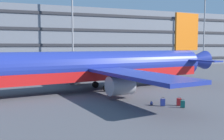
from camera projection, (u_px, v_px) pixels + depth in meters
ground_plane at (128, 87)px, 37.16m from camera, size 600.00×600.00×0.00m
terminal_structure at (67, 38)px, 78.10m from camera, size 166.33×20.74×16.26m
airliner at (94, 68)px, 34.09m from camera, size 41.29×33.48×11.05m
light_mast_left at (72, 12)px, 62.76m from camera, size 1.80×0.50×24.72m
light_mast_center_left at (204, 26)px, 76.92m from camera, size 1.80×0.50×20.18m
suitcase_navy at (163, 102)px, 25.18m from camera, size 0.50×0.37×0.90m
suitcase_purple at (179, 102)px, 25.38m from camera, size 0.52×0.44×0.88m
suitcase_silver at (183, 104)px, 24.51m from camera, size 0.46×0.42×0.85m
backpack_black at (151, 103)px, 25.58m from camera, size 0.24×0.36×0.46m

